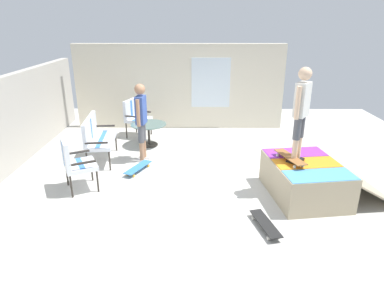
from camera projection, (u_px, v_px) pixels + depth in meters
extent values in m
cube|color=beige|center=(197.00, 187.00, 6.68)|extent=(12.00, 12.00, 0.10)
cube|color=beige|center=(179.00, 87.00, 9.81)|extent=(0.20, 6.00, 2.43)
cube|color=silver|center=(211.00, 83.00, 9.65)|extent=(0.03, 1.10, 1.40)
cube|color=tan|center=(304.00, 179.00, 6.15)|extent=(1.68, 1.37, 0.64)
cube|color=#4C99D8|center=(320.00, 175.00, 5.56)|extent=(0.64, 1.19, 0.01)
cube|color=orange|center=(306.00, 163.00, 6.04)|extent=(0.64, 1.19, 0.01)
cube|color=purple|center=(295.00, 152.00, 6.52)|extent=(0.64, 1.19, 0.01)
cylinder|color=#B2B2B7|center=(276.00, 166.00, 5.98)|extent=(1.47, 0.25, 0.05)
cube|color=tan|center=(355.00, 178.00, 6.28)|extent=(1.60, 1.10, 0.53)
cylinder|color=#2D2823|center=(110.00, 161.00, 7.21)|extent=(0.04, 0.04, 0.44)
cylinder|color=#2D2823|center=(116.00, 142.00, 8.30)|extent=(0.04, 0.04, 0.44)
cylinder|color=#2D2823|center=(87.00, 162.00, 7.17)|extent=(0.04, 0.04, 0.44)
cylinder|color=#2D2823|center=(97.00, 143.00, 8.26)|extent=(0.04, 0.04, 0.44)
cube|color=silver|center=(102.00, 140.00, 7.65)|extent=(1.30, 0.68, 0.08)
cube|color=#3872C6|center=(101.00, 139.00, 7.63)|extent=(1.21, 0.22, 0.00)
cube|color=silver|center=(90.00, 129.00, 7.53)|extent=(1.25, 0.21, 0.50)
cube|color=#3872C6|center=(90.00, 129.00, 7.53)|extent=(0.11, 0.09, 0.46)
cube|color=#2D2823|center=(96.00, 143.00, 7.03)|extent=(0.09, 0.47, 0.04)
cube|color=#2D2823|center=(105.00, 126.00, 8.16)|extent=(0.09, 0.47, 0.04)
cylinder|color=#2D2823|center=(142.00, 132.00, 9.02)|extent=(0.04, 0.04, 0.44)
cylinder|color=#2D2823|center=(151.00, 127.00, 9.50)|extent=(0.04, 0.04, 0.44)
cylinder|color=#2D2823|center=(126.00, 131.00, 9.17)|extent=(0.04, 0.04, 0.44)
cylinder|color=#2D2823|center=(136.00, 125.00, 9.65)|extent=(0.04, 0.04, 0.44)
cube|color=silver|center=(138.00, 120.00, 9.24)|extent=(0.77, 0.73, 0.08)
cube|color=#3872C6|center=(138.00, 118.00, 9.23)|extent=(0.58, 0.29, 0.00)
cube|color=silver|center=(130.00, 109.00, 9.22)|extent=(0.61, 0.28, 0.50)
cube|color=#3872C6|center=(130.00, 109.00, 9.22)|extent=(0.12, 0.11, 0.46)
cube|color=#2D2823|center=(133.00, 117.00, 8.93)|extent=(0.19, 0.46, 0.04)
cube|color=#2D2823|center=(143.00, 111.00, 9.44)|extent=(0.19, 0.46, 0.04)
cylinder|color=#2D2823|center=(98.00, 181.00, 6.30)|extent=(0.04, 0.04, 0.44)
cylinder|color=#2D2823|center=(92.00, 170.00, 6.75)|extent=(0.04, 0.04, 0.44)
cylinder|color=#2D2823|center=(71.00, 186.00, 6.10)|extent=(0.04, 0.04, 0.44)
cylinder|color=#2D2823|center=(67.00, 175.00, 6.56)|extent=(0.04, 0.04, 0.44)
cube|color=silver|center=(80.00, 165.00, 6.34)|extent=(0.80, 0.77, 0.08)
cube|color=#3872C6|center=(80.00, 163.00, 6.32)|extent=(0.56, 0.36, 0.00)
cube|color=silver|center=(65.00, 153.00, 6.14)|extent=(0.59, 0.36, 0.50)
cube|color=#3872C6|center=(65.00, 153.00, 6.14)|extent=(0.13, 0.12, 0.46)
cube|color=#2D2823|center=(82.00, 163.00, 6.04)|extent=(0.25, 0.44, 0.04)
cube|color=#2D2823|center=(77.00, 152.00, 6.53)|extent=(0.25, 0.44, 0.04)
cylinder|color=#2D2823|center=(149.00, 135.00, 8.65)|extent=(0.06, 0.06, 0.55)
cylinder|color=#2D2823|center=(149.00, 145.00, 8.74)|extent=(0.44, 0.44, 0.03)
cylinder|color=#4C6660|center=(148.00, 124.00, 8.55)|extent=(0.90, 0.90, 0.02)
cube|color=silver|center=(142.00, 161.00, 7.72)|extent=(0.14, 0.25, 0.05)
cylinder|color=#9E7051|center=(142.00, 151.00, 7.64)|extent=(0.10, 0.10, 0.42)
cylinder|color=#4C4C51|center=(141.00, 134.00, 7.49)|extent=(0.13, 0.13, 0.42)
cube|color=silver|center=(145.00, 158.00, 7.88)|extent=(0.14, 0.25, 0.05)
cylinder|color=#9E7051|center=(144.00, 148.00, 7.80)|extent=(0.10, 0.10, 0.42)
cylinder|color=#4C4C51|center=(143.00, 131.00, 7.65)|extent=(0.13, 0.13, 0.42)
cube|color=#334C99|center=(141.00, 110.00, 7.39)|extent=(0.34, 0.22, 0.62)
sphere|color=#9E7051|center=(140.00, 89.00, 7.24)|extent=(0.24, 0.24, 0.24)
cylinder|color=#9E7051|center=(138.00, 113.00, 7.21)|extent=(0.08, 0.08, 0.59)
cylinder|color=#9E7051|center=(143.00, 109.00, 7.59)|extent=(0.08, 0.08, 0.59)
cube|color=black|center=(294.00, 162.00, 6.02)|extent=(0.23, 0.26, 0.05)
cylinder|color=beige|center=(295.00, 150.00, 5.94)|extent=(0.10, 0.10, 0.39)
cylinder|color=#4C4C51|center=(297.00, 129.00, 5.80)|extent=(0.13, 0.13, 0.39)
cube|color=black|center=(297.00, 159.00, 6.14)|extent=(0.23, 0.26, 0.05)
cylinder|color=beige|center=(298.00, 147.00, 6.07)|extent=(0.10, 0.10, 0.39)
cylinder|color=#4C4C51|center=(301.00, 126.00, 5.93)|extent=(0.13, 0.13, 0.39)
cube|color=silver|center=(302.00, 100.00, 5.70)|extent=(0.36, 0.34, 0.58)
sphere|color=beige|center=(305.00, 74.00, 5.55)|extent=(0.22, 0.22, 0.22)
cylinder|color=beige|center=(298.00, 103.00, 5.55)|extent=(0.08, 0.08, 0.55)
cylinder|color=beige|center=(306.00, 99.00, 5.85)|extent=(0.08, 0.08, 0.55)
cube|color=#3372B2|center=(138.00, 167.00, 7.21)|extent=(0.81, 0.52, 0.02)
cylinder|color=gold|center=(148.00, 166.00, 7.44)|extent=(0.06, 0.05, 0.06)
cylinder|color=gold|center=(142.00, 165.00, 7.50)|extent=(0.06, 0.05, 0.06)
cylinder|color=gold|center=(134.00, 176.00, 6.96)|extent=(0.06, 0.05, 0.06)
cylinder|color=gold|center=(127.00, 174.00, 7.03)|extent=(0.06, 0.05, 0.06)
cube|color=black|center=(265.00, 223.00, 5.23)|extent=(0.82, 0.39, 0.02)
cylinder|color=silver|center=(262.00, 217.00, 5.52)|extent=(0.06, 0.04, 0.06)
cylinder|color=silver|center=(253.00, 218.00, 5.49)|extent=(0.06, 0.04, 0.06)
cylinder|color=silver|center=(278.00, 237.00, 5.01)|extent=(0.06, 0.04, 0.06)
cylinder|color=silver|center=(268.00, 238.00, 4.98)|extent=(0.06, 0.04, 0.06)
cube|color=brown|center=(290.00, 157.00, 6.04)|extent=(0.82, 0.43, 0.01)
cylinder|color=silver|center=(285.00, 154.00, 6.34)|extent=(0.06, 0.05, 0.06)
cylinder|color=silver|center=(278.00, 155.00, 6.30)|extent=(0.06, 0.05, 0.06)
cylinder|color=silver|center=(303.00, 166.00, 5.84)|extent=(0.06, 0.05, 0.06)
cylinder|color=silver|center=(294.00, 167.00, 5.79)|extent=(0.06, 0.05, 0.06)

